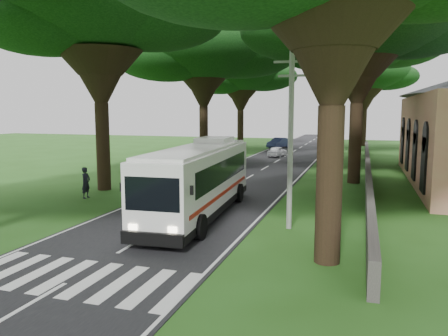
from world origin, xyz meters
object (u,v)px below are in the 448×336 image
at_px(pole_far, 339,119).
at_px(distant_car_a, 277,151).
at_px(pole_mid, 327,123).
at_px(distant_car_b, 279,143).
at_px(pedestrian, 86,183).
at_px(coach_bus, 200,179).
at_px(pole_near, 291,136).

distance_m(pole_far, distant_car_a, 12.09).
bearing_deg(pole_mid, distant_car_b, 110.86).
relative_size(pole_mid, distant_car_b, 1.83).
height_order(pole_mid, pedestrian, pole_mid).
height_order(distant_car_a, pedestrian, pedestrian).
distance_m(pole_far, distant_car_b, 9.26).
xyz_separation_m(pole_mid, pedestrian, (-12.91, -16.86, -3.23)).
xyz_separation_m(pole_mid, distant_car_a, (-6.30, 10.30, -3.55)).
distance_m(pole_mid, coach_bus, 19.67).
xyz_separation_m(pole_near, distant_car_a, (-6.30, 30.30, -3.55)).
bearing_deg(pedestrian, pole_mid, -36.24).
bearing_deg(pole_mid, pedestrian, -127.44).
distance_m(distant_car_a, pedestrian, 27.96).
height_order(pole_far, coach_bus, pole_far).
xyz_separation_m(distant_car_b, pedestrian, (-4.54, -38.83, 0.20)).
relative_size(pole_near, distant_car_a, 2.25).
distance_m(pole_near, coach_bus, 5.33).
xyz_separation_m(distant_car_a, pedestrian, (-6.61, -27.17, 0.31)).
xyz_separation_m(pole_near, pedestrian, (-12.91, 3.14, -3.23)).
relative_size(pole_far, pedestrian, 4.21).
distance_m(distant_car_a, distant_car_b, 11.85).
bearing_deg(pedestrian, pole_far, -18.11).
bearing_deg(pole_near, pole_far, 90.00).
height_order(distant_car_b, pedestrian, pedestrian).
height_order(pole_near, pole_far, same).
bearing_deg(pole_far, pedestrian, -109.30).
xyz_separation_m(coach_bus, distant_car_b, (-3.67, 40.94, -1.14)).
relative_size(pole_near, pedestrian, 4.21).
xyz_separation_m(pole_near, pole_far, (0.00, 40.00, 0.00)).
xyz_separation_m(pole_near, coach_bus, (-4.70, 1.04, -2.29)).
bearing_deg(distant_car_b, pedestrian, -78.98).
relative_size(distant_car_a, distant_car_b, 0.81).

